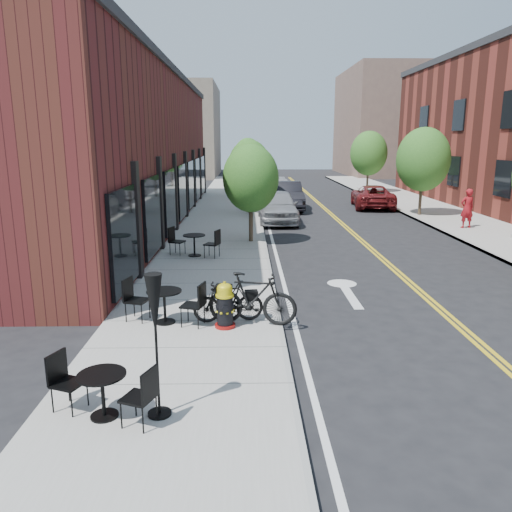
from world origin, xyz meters
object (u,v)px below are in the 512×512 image
object	(u,v)px
parked_car_a	(278,206)
parked_car_far	(372,196)
bicycle_right	(253,299)
parked_car_c	(279,188)
patio_umbrella	(155,316)
pedestrian	(467,208)
bistro_set_c	(194,242)
bistro_set_b	(164,302)
parked_car_b	(286,196)
fire_hydrant	(225,306)
bistro_set_a	(102,389)
bicycle_left	(228,301)

from	to	relation	value
parked_car_a	parked_car_far	bearing A→B (deg)	41.20
bicycle_right	parked_car_far	world-z (taller)	parked_car_far
parked_car_c	patio_umbrella	bearing A→B (deg)	-103.00
pedestrian	bistro_set_c	bearing A→B (deg)	14.97
bistro_set_b	parked_car_b	xyz separation A→B (m)	(4.20, 19.15, 0.22)
parked_car_a	bistro_set_b	bearing A→B (deg)	-103.56
fire_hydrant	parked_car_far	distance (m)	21.78
bistro_set_a	bistro_set_b	size ratio (longest dim) A/B	0.91
bistro_set_c	parked_car_b	bearing A→B (deg)	92.27
bicycle_right	bistro_set_b	world-z (taller)	bicycle_right
fire_hydrant	parked_car_c	bearing A→B (deg)	64.59
bicycle_left	pedestrian	xyz separation A→B (m)	(10.52, 11.94, 0.43)
parked_car_far	fire_hydrant	bearing A→B (deg)	74.77
fire_hydrant	bicycle_right	xyz separation A→B (m)	(0.60, 0.16, 0.10)
fire_hydrant	bistro_set_b	bearing A→B (deg)	148.52
patio_umbrella	parked_car_c	distance (m)	29.90
bistro_set_a	bicycle_right	bearing A→B (deg)	80.58
bistro_set_b	parked_car_c	world-z (taller)	parked_car_c
patio_umbrella	parked_car_c	xyz separation A→B (m)	(3.69, 29.65, -0.99)
bistro_set_a	patio_umbrella	world-z (taller)	patio_umbrella
bistro_set_a	parked_car_a	world-z (taller)	parked_car_a
bistro_set_a	parked_car_b	xyz separation A→B (m)	(4.49, 23.01, 0.26)
bistro_set_b	bistro_set_c	xyz separation A→B (m)	(0.00, 6.54, 0.00)
fire_hydrant	parked_car_far	bearing A→B (deg)	48.66
parked_car_b	bicycle_left	bearing A→B (deg)	-99.39
fire_hydrant	patio_umbrella	size ratio (longest dim) A/B	0.47
bicycle_right	patio_umbrella	size ratio (longest dim) A/B	0.91
bicycle_right	fire_hydrant	bearing A→B (deg)	114.45
fire_hydrant	patio_umbrella	bearing A→B (deg)	-122.41
bistro_set_c	parked_car_far	distance (m)	16.41
parked_car_c	parked_car_a	bearing A→B (deg)	-99.93
bistro_set_b	patio_umbrella	size ratio (longest dim) A/B	0.85
fire_hydrant	patio_umbrella	world-z (taller)	patio_umbrella
bicycle_left	parked_car_b	distance (m)	19.31
patio_umbrella	parked_car_far	bearing A→B (deg)	69.11
bistro_set_b	pedestrian	size ratio (longest dim) A/B	1.02
pedestrian	bicycle_right	bearing A→B (deg)	40.94
fire_hydrant	parked_car_c	size ratio (longest dim) A/B	0.22
bicycle_left	bistro_set_a	size ratio (longest dim) A/B	0.94
bicycle_right	bistro_set_a	bearing A→B (deg)	158.72
bistro_set_b	parked_car_far	xyz separation A→B (m)	(9.56, 19.88, 0.09)
parked_car_far	bistro_set_b	bearing A→B (deg)	71.25
bicycle_left	bistro_set_b	world-z (taller)	bistro_set_b
parked_car_b	pedestrian	bearing A→B (deg)	-43.91
patio_umbrella	parked_car_a	size ratio (longest dim) A/B	0.45
fire_hydrant	patio_umbrella	xyz separation A→B (m)	(-0.83, -3.53, 1.07)
patio_umbrella	fire_hydrant	bearing A→B (deg)	76.77
fire_hydrant	parked_car_a	distance (m)	14.87
bicycle_left	parked_car_far	world-z (taller)	parked_car_far
bistro_set_b	parked_car_b	size ratio (longest dim) A/B	0.37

